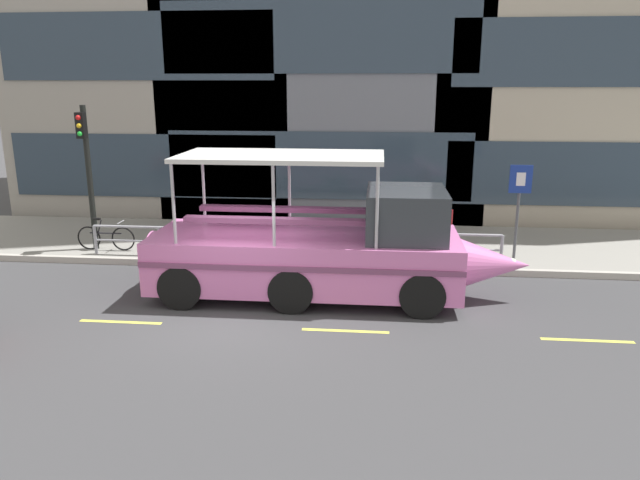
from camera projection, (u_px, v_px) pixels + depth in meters
The scene contains 10 objects.
ground_plane at pixel (241, 310), 13.46m from camera, with size 120.00×120.00×0.00m, color #3D3D3F.
sidewalk at pixel (281, 242), 18.83m from camera, with size 32.00×4.80×0.18m, color gray.
curb_edge at pixel (267, 265), 16.43m from camera, with size 32.00×0.18×0.18m, color #B2ADA3.
lane_centreline at pixel (231, 326), 12.54m from camera, with size 25.80×0.12×0.01m.
curb_guardrail at pixel (292, 239), 16.53m from camera, with size 11.43×0.09×0.86m.
traffic_light_pole at pixel (87, 164), 17.06m from camera, with size 0.24×0.46×4.16m.
parking_sign at pixel (519, 196), 16.27m from camera, with size 0.60×0.12×2.63m.
leaned_bicycle at pixel (106, 238), 17.50m from camera, with size 1.74×0.46×0.96m.
duck_tour_boat at pixel (327, 250), 14.11m from camera, with size 8.93×2.67×3.37m.
pedestrian_near_bow at pixel (444, 221), 17.11m from camera, with size 0.44×0.23×1.56m.
Camera 1 is at (3.01, -12.38, 4.95)m, focal length 33.65 mm.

